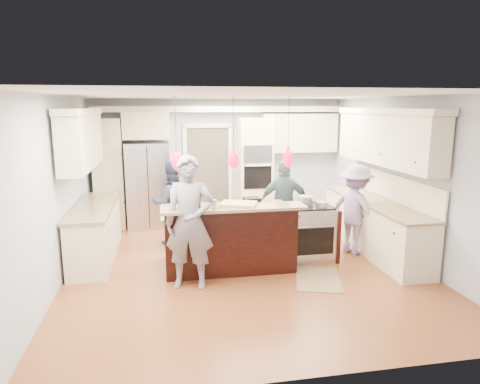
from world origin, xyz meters
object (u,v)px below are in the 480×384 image
Objects in this scene: refrigerator at (149,185)px; person_bar_end at (190,223)px; island_range at (310,232)px; person_far_left at (172,203)px; kitchen_island at (228,236)px.

person_bar_end is (0.65, -3.31, 0.05)m from refrigerator.
island_range is 2.61m from person_far_left.
person_far_left reaches higher than island_range.
kitchen_island is at bearing -63.12° from refrigerator.
person_far_left is (-0.20, 2.07, -0.17)m from person_bar_end.
kitchen_island is at bearing 111.69° from person_far_left.
person_far_left is at bearing 109.01° from person_bar_end.
person_bar_end reaches higher than kitchen_island.
island_range is at bearing 35.05° from person_bar_end.
refrigerator is 3.37m from person_bar_end.
kitchen_island is 1.35× the size of person_far_left.
person_far_left is at bearing -70.00° from refrigerator.
person_bar_end is 1.22× the size of person_far_left.
island_range is 0.59× the size of person_far_left.
person_bar_end is at bearing -158.44° from island_range.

